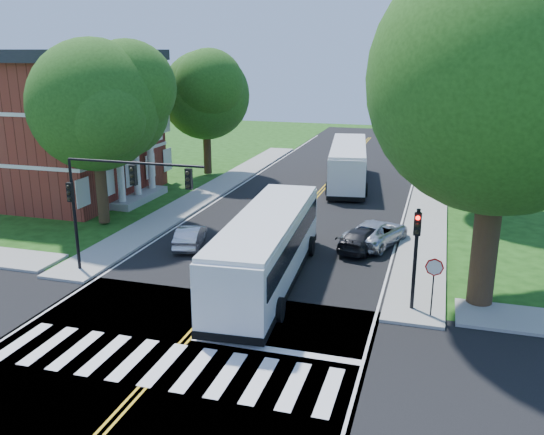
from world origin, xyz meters
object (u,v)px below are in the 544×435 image
at_px(hatchback, 190,236).
at_px(dark_sedan, 362,239).
at_px(suv, 376,233).
at_px(signal_nw, 114,190).
at_px(signal_ne, 416,246).
at_px(bus_follow, 348,163).
at_px(bus_lead, 267,247).

distance_m(hatchback, dark_sedan, 9.66).
xyz_separation_m(hatchback, suv, (10.04, 3.43, 0.08)).
xyz_separation_m(signal_nw, suv, (11.53, 8.52, -3.67)).
bearing_deg(hatchback, signal_nw, 60.63).
distance_m(signal_ne, bus_follow, 24.32).
bearing_deg(dark_sedan, signal_nw, 46.80).
distance_m(signal_ne, dark_sedan, 8.35).
distance_m(signal_nw, bus_lead, 7.76).
height_order(signal_nw, suv, signal_nw).
xyz_separation_m(signal_ne, hatchback, (-12.56, 5.09, -2.34)).
xyz_separation_m(hatchback, dark_sedan, (9.39, 2.28, 0.00)).
bearing_deg(hatchback, bus_lead, 133.62).
relative_size(hatchback, dark_sedan, 0.88).
xyz_separation_m(bus_lead, suv, (4.34, 7.18, -1.08)).
xyz_separation_m(signal_nw, signal_ne, (14.06, 0.01, -1.41)).
bearing_deg(bus_lead, hatchback, -37.12).
bearing_deg(bus_lead, bus_follow, -94.43).
bearing_deg(bus_lead, suv, -124.91).
bearing_deg(bus_follow, signal_ne, 97.62).
bearing_deg(signal_ne, signal_nw, -179.95).
bearing_deg(bus_follow, hatchback, 63.81).
relative_size(signal_ne, suv, 0.87).
relative_size(signal_nw, dark_sedan, 1.68).
distance_m(bus_lead, hatchback, 6.93).
bearing_deg(hatchback, dark_sedan, -179.37).
distance_m(bus_lead, suv, 8.46).
distance_m(bus_lead, dark_sedan, 7.17).
height_order(hatchback, dark_sedan, dark_sedan).
height_order(signal_ne, suv, signal_ne).
bearing_deg(signal_ne, dark_sedan, 113.29).
relative_size(signal_ne, bus_lead, 0.33).
bearing_deg(bus_follow, signal_nw, 64.17).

